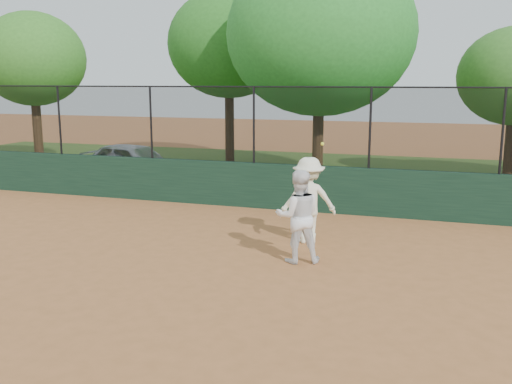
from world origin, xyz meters
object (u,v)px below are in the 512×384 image
(player_second, at_px, (298,216))
(tree_0, at_px, (32,59))
(tree_2, at_px, (320,34))
(player_main, at_px, (308,200))
(parked_car, at_px, (134,163))
(tree_1, at_px, (229,44))

(player_second, relative_size, tree_0, 0.29)
(tree_0, xyz_separation_m, tree_2, (11.11, 0.07, 0.68))
(tree_0, bearing_deg, tree_2, 0.39)
(player_second, bearing_deg, player_main, -105.97)
(parked_car, height_order, player_main, player_main)
(tree_1, height_order, tree_2, tree_2)
(player_second, bearing_deg, parked_car, -63.01)
(parked_car, bearing_deg, tree_1, -6.40)
(tree_1, bearing_deg, tree_0, -157.39)
(player_main, height_order, tree_0, tree_0)
(parked_car, distance_m, player_main, 8.75)
(player_second, height_order, tree_2, tree_2)
(parked_car, height_order, tree_1, tree_1)
(tree_0, bearing_deg, tree_1, 22.61)
(player_main, bearing_deg, tree_1, 118.83)
(parked_car, xyz_separation_m, tree_1, (1.53, 4.93, 4.06))
(player_second, height_order, tree_0, tree_0)
(player_main, bearing_deg, tree_2, 100.55)
(player_main, xyz_separation_m, tree_2, (-1.35, 7.27, 3.92))
(parked_car, relative_size, player_main, 1.83)
(tree_2, bearing_deg, parked_car, -159.63)
(tree_0, height_order, tree_1, tree_1)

